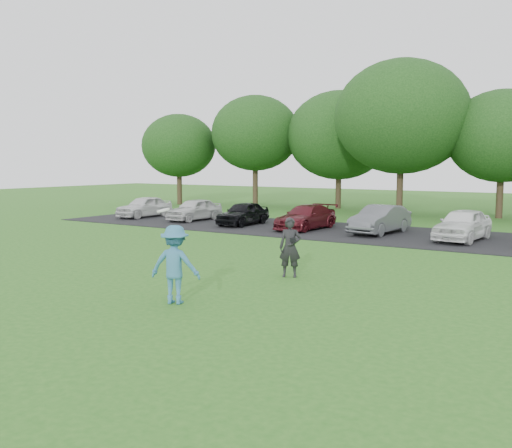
{
  "coord_description": "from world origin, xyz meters",
  "views": [
    {
      "loc": [
        8.37,
        -9.61,
        2.99
      ],
      "look_at": [
        0.0,
        3.5,
        1.3
      ],
      "focal_mm": 40.0,
      "sensor_mm": 36.0,
      "label": 1
    }
  ],
  "objects": [
    {
      "name": "camera_bystander",
      "position": [
        1.22,
        3.24,
        0.78
      ],
      "size": [
        0.67,
        0.56,
        1.56
      ],
      "color": "black",
      "rests_on": "ground"
    },
    {
      "name": "frisbee_player",
      "position": [
        0.53,
        -0.51,
        0.84
      ],
      "size": [
        1.23,
        0.95,
        2.06
      ],
      "color": "teal",
      "rests_on": "ground"
    },
    {
      "name": "parked_cars",
      "position": [
        0.92,
        12.91,
        0.61
      ],
      "size": [
        28.23,
        4.21,
        1.25
      ],
      "color": "silver",
      "rests_on": "parking_lot"
    },
    {
      "name": "ground",
      "position": [
        0.0,
        0.0,
        0.0
      ],
      "size": [
        100.0,
        100.0,
        0.0
      ],
      "primitive_type": "plane",
      "color": "#29651C",
      "rests_on": "ground"
    },
    {
      "name": "tree_row",
      "position": [
        1.51,
        22.76,
        4.91
      ],
      "size": [
        42.39,
        9.85,
        8.64
      ],
      "color": "#38281C",
      "rests_on": "ground"
    },
    {
      "name": "parking_lot",
      "position": [
        0.0,
        13.0,
        0.01
      ],
      "size": [
        32.0,
        6.5,
        0.03
      ],
      "primitive_type": "cube",
      "color": "black",
      "rests_on": "ground"
    }
  ]
}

